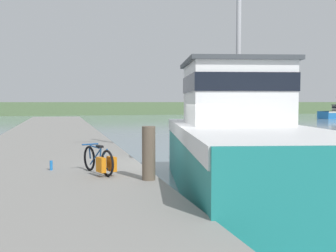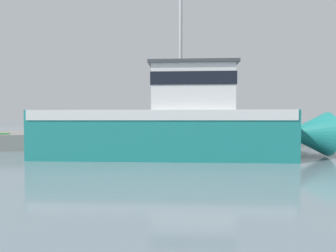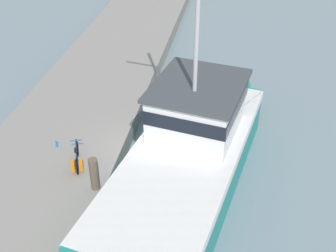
{
  "view_description": "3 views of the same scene",
  "coord_description": "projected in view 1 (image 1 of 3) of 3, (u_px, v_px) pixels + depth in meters",
  "views": [
    {
      "loc": [
        -3.19,
        -11.44,
        2.57
      ],
      "look_at": [
        -0.06,
        0.78,
        1.84
      ],
      "focal_mm": 45.0,
      "sensor_mm": 36.0,
      "label": 1
    },
    {
      "loc": [
        12.64,
        -2.37,
        1.55
      ],
      "look_at": [
        0.31,
        -0.61,
        1.24
      ],
      "focal_mm": 28.0,
      "sensor_mm": 36.0,
      "label": 2
    },
    {
      "loc": [
        2.9,
        -12.13,
        10.5
      ],
      "look_at": [
        0.55,
        1.59,
        0.99
      ],
      "focal_mm": 45.0,
      "sensor_mm": 36.0,
      "label": 3
    }
  ],
  "objects": [
    {
      "name": "ground_plane",
      "position": [
        177.0,
        192.0,
        12.01
      ],
      "size": [
        320.0,
        320.0,
        0.0
      ],
      "primitive_type": "plane",
      "color": "gray"
    },
    {
      "name": "water_bottle_on_curb",
      "position": [
        51.0,
        165.0,
        10.89
      ],
      "size": [
        0.08,
        0.08,
        0.25
      ],
      "primitive_type": "cylinder",
      "color": "blue",
      "rests_on": "dock_pier"
    },
    {
      "name": "dock_pier",
      "position": [
        44.0,
        184.0,
        11.08
      ],
      "size": [
        5.32,
        80.0,
        0.8
      ],
      "primitive_type": "cube",
      "color": "gray",
      "rests_on": "ground_plane"
    },
    {
      "name": "fishing_boat_main",
      "position": [
        239.0,
        142.0,
        11.89
      ],
      "size": [
        5.29,
        12.12,
        9.81
      ],
      "rotation": [
        0.0,
        0.0,
        -0.19
      ],
      "color": "teal",
      "rests_on": "ground_plane"
    },
    {
      "name": "far_shoreline",
      "position": [
        224.0,
        108.0,
        87.84
      ],
      "size": [
        180.0,
        5.0,
        2.46
      ],
      "primitive_type": "cube",
      "color": "#567047",
      "rests_on": "ground_plane"
    },
    {
      "name": "bicycle_touring",
      "position": [
        101.0,
        161.0,
        10.24
      ],
      "size": [
        0.77,
        1.6,
        0.71
      ],
      "rotation": [
        0.0,
        0.0,
        0.35
      ],
      "color": "black",
      "rests_on": "dock_pier"
    },
    {
      "name": "mooring_post",
      "position": [
        149.0,
        153.0,
        9.51
      ],
      "size": [
        0.3,
        0.3,
        1.22
      ],
      "primitive_type": "cylinder",
      "color": "brown",
      "rests_on": "dock_pier"
    }
  ]
}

